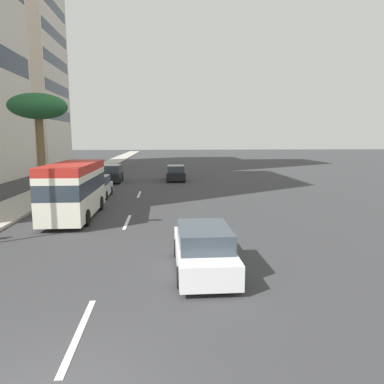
# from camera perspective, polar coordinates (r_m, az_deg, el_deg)

# --- Properties ---
(ground_plane) EXTENTS (198.00, 198.00, 0.00)m
(ground_plane) POSITION_cam_1_polar(r_m,az_deg,el_deg) (37.16, -7.57, 1.83)
(ground_plane) COLOR #38383A
(sidewalk_right) EXTENTS (162.00, 3.20, 0.15)m
(sidewalk_right) POSITION_cam_1_polar(r_m,az_deg,el_deg) (38.27, -18.76, 1.76)
(sidewalk_right) COLOR #B2ADA3
(sidewalk_right) RESTS_ON ground_plane
(lane_stripe_near) EXTENTS (3.20, 0.16, 0.01)m
(lane_stripe_near) POSITION_cam_1_polar(r_m,az_deg,el_deg) (9.02, -17.76, -20.81)
(lane_stripe_near) COLOR silver
(lane_stripe_near) RESTS_ON ground_plane
(lane_stripe_mid) EXTENTS (3.20, 0.16, 0.01)m
(lane_stripe_mid) POSITION_cam_1_polar(r_m,az_deg,el_deg) (19.04, -10.41, -4.76)
(lane_stripe_mid) COLOR silver
(lane_stripe_mid) RESTS_ON ground_plane
(lane_stripe_far) EXTENTS (3.20, 0.16, 0.01)m
(lane_stripe_far) POSITION_cam_1_polar(r_m,az_deg,el_deg) (28.14, -8.52, -0.37)
(lane_stripe_far) COLOR silver
(lane_stripe_far) RESTS_ON ground_plane
(car_lead) EXTENTS (4.04, 1.86, 1.59)m
(car_lead) POSITION_cam_1_polar(r_m,az_deg,el_deg) (27.53, -15.04, 0.80)
(car_lead) COLOR silver
(car_lead) RESTS_ON ground_plane
(car_second) EXTENTS (4.34, 1.91, 1.59)m
(car_second) POSITION_cam_1_polar(r_m,az_deg,el_deg) (36.87, -2.65, 3.02)
(car_second) COLOR black
(car_second) RESTS_ON ground_plane
(car_third) EXTENTS (4.09, 1.84, 1.72)m
(car_third) POSITION_cam_1_polar(r_m,az_deg,el_deg) (36.26, -12.74, 2.80)
(car_third) COLOR black
(car_third) RESTS_ON ground_plane
(minibus_fourth) EXTENTS (6.94, 2.31, 3.03)m
(minibus_fourth) POSITION_cam_1_polar(r_m,az_deg,el_deg) (20.58, -18.46, 0.63)
(minibus_fourth) COLOR silver
(minibus_fourth) RESTS_ON ground_plane
(car_fifth) EXTENTS (4.55, 1.87, 1.53)m
(car_fifth) POSITION_cam_1_polar(r_m,az_deg,el_deg) (11.91, 1.86, -9.20)
(car_fifth) COLOR white
(car_fifth) RESTS_ON ground_plane
(palm_tree) EXTENTS (4.13, 4.13, 7.45)m
(palm_tree) POSITION_cam_1_polar(r_m,az_deg,el_deg) (28.65, -23.55, 12.18)
(palm_tree) COLOR brown
(palm_tree) RESTS_ON sidewalk_right
(office_tower_far) EXTENTS (13.03, 11.88, 32.47)m
(office_tower_far) POSITION_cam_1_polar(r_m,az_deg,el_deg) (61.50, -26.65, 18.91)
(office_tower_far) COLOR silver
(office_tower_far) RESTS_ON ground_plane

